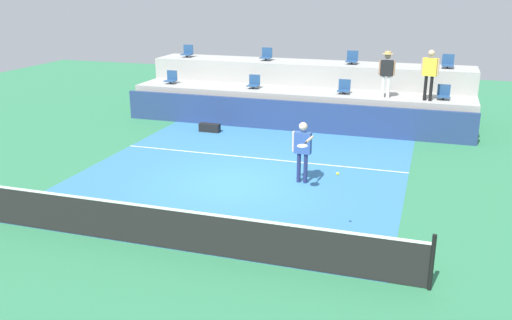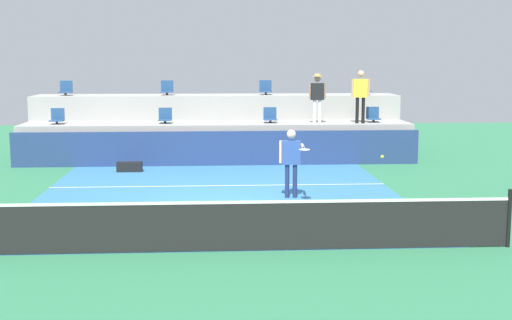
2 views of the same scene
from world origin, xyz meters
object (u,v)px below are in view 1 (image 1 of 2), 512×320
Objects in this scene: stadium_chair_lower_far_right at (444,93)px; spectator_with_hat at (387,70)px; stadium_chair_lower_right at (344,88)px; tennis_player at (303,147)px; stadium_chair_upper_left at (266,55)px; stadium_chair_lower_far_left at (171,78)px; stadium_chair_upper_far_left at (187,52)px; equipment_bag at (210,128)px; stadium_chair_upper_right at (352,59)px; spectator_leaning_on_rail at (430,70)px; stadium_chair_lower_left at (254,83)px; tennis_ball at (338,174)px; stadium_chair_upper_far_right at (448,63)px.

spectator_with_hat reaches higher than stadium_chair_lower_far_right.
stadium_chair_lower_right is 0.31× the size of spectator_with_hat.
tennis_player is (-3.53, -6.56, -0.43)m from stadium_chair_lower_far_right.
stadium_chair_upper_left reaches higher than stadium_chair_lower_far_right.
stadium_chair_lower_right is (7.07, 0.00, 0.00)m from stadium_chair_lower_far_left.
equipment_bag is (2.67, -4.10, -2.16)m from stadium_chair_upper_far_left.
spectator_leaning_on_rail reaches higher than stadium_chair_upper_right.
stadium_chair_lower_right is at bearing 172.68° from spectator_leaning_on_rail.
stadium_chair_upper_right reaches higher than equipment_bag.
stadium_chair_upper_right is 6.43m from equipment_bag.
equipment_bag is at bearing -41.46° from stadium_chair_lower_far_left.
stadium_chair_lower_far_left is 10.59m from stadium_chair_lower_far_right.
equipment_bag is (-4.45, 4.26, -0.88)m from tennis_player.
equipment_bag is (-0.94, -2.30, -1.31)m from stadium_chair_lower_left.
spectator_with_hat is at bearing -4.34° from stadium_chair_lower_left.
stadium_chair_upper_right is 11.61m from tennis_ball.
stadium_chair_upper_right is 0.31× the size of spectator_with_hat.
spectator_with_hat reaches higher than stadium_chair_upper_far_right.
stadium_chair_lower_far_left and stadium_chair_lower_far_right have the same top height.
stadium_chair_lower_far_right is 1.99m from stadium_chair_upper_far_right.
stadium_chair_upper_right reaches higher than tennis_ball.
stadium_chair_lower_far_right is 1.00× the size of stadium_chair_upper_far_left.
stadium_chair_upper_far_left reaches higher than stadium_chair_lower_far_right.
stadium_chair_upper_left is at bearing 77.59° from equipment_bag.
tennis_player is (3.51, -6.56, -0.43)m from stadium_chair_lower_left.
spectator_leaning_on_rail is at bearing -7.32° from stadium_chair_lower_right.
equipment_bag is at bearing -152.70° from stadium_chair_lower_right.
stadium_chair_upper_left is at bearing 27.14° from stadium_chair_lower_far_left.
stadium_chair_lower_right reaches higher than tennis_ball.
stadium_chair_lower_left is 1.00× the size of stadium_chair_upper_far_right.
spectator_with_hat is (5.10, -2.18, -0.06)m from stadium_chair_upper_left.
tennis_ball is at bearing -66.42° from stadium_chair_upper_left.
stadium_chair_upper_far_left is 1.00× the size of stadium_chair_upper_right.
spectator_leaning_on_rail is at bearing -2.18° from stadium_chair_lower_far_left.
stadium_chair_upper_far_left is at bearing 153.52° from stadium_chair_lower_left.
stadium_chair_upper_left is at bearing 91.31° from stadium_chair_lower_left.
stadium_chair_upper_far_right reaches higher than stadium_chair_lower_far_left.
spectator_leaning_on_rail is at bearing -144.17° from stadium_chair_lower_far_right.
tennis_player is 3.47m from tennis_ball.
stadium_chair_upper_far_left and stadium_chair_upper_far_right have the same top height.
stadium_chair_lower_right is at bearing 0.00° from stadium_chair_lower_left.
tennis_player is 6.99m from spectator_leaning_on_rail.
spectator_with_hat is at bearing -169.04° from stadium_chair_lower_far_right.
equipment_bag is at bearing 136.28° from tennis_player.
equipment_bag is (-0.90, -4.10, -2.16)m from stadium_chair_upper_left.
stadium_chair_upper_far_left is (-10.65, 1.80, 0.85)m from stadium_chair_lower_far_right.
stadium_chair_lower_far_right is at bearing 16.10° from equipment_bag.
spectator_with_hat is at bearing -54.59° from stadium_chair_upper_right.
tennis_player reaches higher than equipment_bag.
stadium_chair_upper_left is at bearing 180.00° from stadium_chair_upper_right.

